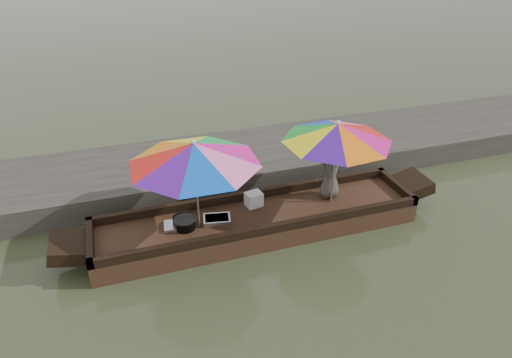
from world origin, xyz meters
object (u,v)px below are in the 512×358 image
object	(u,v)px
charcoal_grill	(185,224)
umbrella_stern	(334,163)
umbrella_bow	(196,185)
cooking_pot	(183,222)
vendor	(330,172)
boat_hull	(258,223)
tray_scallop	(178,225)
supply_bag	(254,199)
tray_crayfish	(217,220)

from	to	relation	value
charcoal_grill	umbrella_stern	distance (m)	2.72
umbrella_bow	umbrella_stern	xyz separation A→B (m)	(2.40, 0.00, 0.00)
charcoal_grill	umbrella_bow	xyz separation A→B (m)	(0.24, -0.00, 0.70)
cooking_pot	umbrella_stern	xyz separation A→B (m)	(2.66, -0.07, 0.69)
cooking_pot	umbrella_stern	bearing A→B (deg)	-1.58
cooking_pot	vendor	distance (m)	2.73
vendor	umbrella_bow	world-z (taller)	umbrella_bow
boat_hull	tray_scallop	xyz separation A→B (m)	(-1.36, 0.07, 0.21)
tray_scallop	cooking_pot	bearing A→B (deg)	0.72
cooking_pot	tray_scallop	world-z (taller)	cooking_pot
supply_bag	umbrella_stern	bearing A→B (deg)	-12.29
charcoal_grill	vendor	bearing A→B (deg)	3.82
charcoal_grill	supply_bag	bearing A→B (deg)	12.96
boat_hull	supply_bag	size ratio (longest dim) A/B	19.86
tray_scallop	supply_bag	xyz separation A→B (m)	(1.38, 0.22, 0.10)
tray_scallop	umbrella_stern	world-z (taller)	umbrella_stern
tray_scallop	umbrella_bow	size ratio (longest dim) A/B	0.21
tray_scallop	boat_hull	bearing A→B (deg)	-3.03
tray_scallop	umbrella_bow	distance (m)	0.82
vendor	umbrella_bow	size ratio (longest dim) A/B	0.49
boat_hull	umbrella_stern	bearing A→B (deg)	0.00
tray_crayfish	cooking_pot	bearing A→B (deg)	173.58
cooking_pot	vendor	bearing A→B (deg)	2.28
cooking_pot	tray_crayfish	xyz separation A→B (m)	(0.56, -0.06, -0.04)
tray_scallop	charcoal_grill	size ratio (longest dim) A/B	1.30
vendor	umbrella_stern	bearing A→B (deg)	73.48
tray_crayfish	vendor	bearing A→B (deg)	4.57
tray_crayfish	umbrella_bow	distance (m)	0.79
cooking_pot	tray_crayfish	world-z (taller)	cooking_pot
tray_scallop	vendor	bearing A→B (deg)	2.24
cooking_pot	supply_bag	xyz separation A→B (m)	(1.30, 0.22, 0.04)
charcoal_grill	umbrella_bow	distance (m)	0.73
vendor	cooking_pot	bearing A→B (deg)	-3.11
tray_scallop	umbrella_bow	xyz separation A→B (m)	(0.34, -0.07, 0.74)
cooking_pot	charcoal_grill	xyz separation A→B (m)	(0.02, -0.07, -0.01)
tray_scallop	umbrella_bow	world-z (taller)	umbrella_bow
charcoal_grill	umbrella_bow	bearing A→B (deg)	-0.55
boat_hull	umbrella_bow	distance (m)	1.39
tray_crayfish	supply_bag	xyz separation A→B (m)	(0.74, 0.29, 0.09)
charcoal_grill	vendor	distance (m)	2.71
vendor	tray_crayfish	bearing A→B (deg)	-0.83
supply_bag	umbrella_stern	size ratio (longest dim) A/B	0.15
charcoal_grill	umbrella_stern	xyz separation A→B (m)	(2.63, -0.00, 0.70)
boat_hull	cooking_pot	world-z (taller)	cooking_pot
vendor	umbrella_stern	size ratio (longest dim) A/B	0.54
cooking_pot	umbrella_stern	size ratio (longest dim) A/B	0.17
cooking_pot	tray_crayfish	distance (m)	0.56
umbrella_stern	cooking_pot	bearing A→B (deg)	178.42
tray_scallop	umbrella_stern	bearing A→B (deg)	-1.50
supply_bag	boat_hull	bearing A→B (deg)	-94.36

